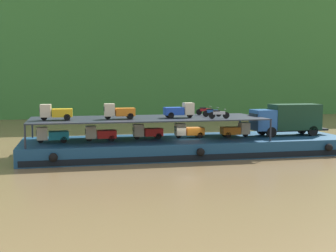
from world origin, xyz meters
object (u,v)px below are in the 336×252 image
Objects in this scene: mini_truck_lower_stern at (52,135)px; mini_truck_lower_fore at (189,131)px; mini_truck_upper_mid at (119,111)px; mini_truck_upper_fore at (180,110)px; mini_truck_lower_mid at (147,131)px; motorcycle_upper_port at (219,114)px; motorcycle_upper_stbd at (205,111)px; mini_truck_lower_aft at (100,133)px; covered_lorry at (287,118)px; mini_truck_upper_stern at (56,112)px; cargo_barge at (187,146)px; motorcycle_upper_centre at (212,112)px; mini_truck_lower_bow at (236,130)px.

mini_truck_lower_stern and mini_truck_lower_fore have the same top height.
mini_truck_upper_mid reaches higher than mini_truck_lower_fore.
mini_truck_upper_mid is 5.61m from mini_truck_upper_fore.
mini_truck_upper_fore is at bearing -18.86° from mini_truck_lower_mid.
motorcycle_upper_stbd is (0.11, 4.50, 0.00)m from motorcycle_upper_port.
mini_truck_lower_fore is (8.36, 0.52, 0.00)m from mini_truck_lower_aft.
mini_truck_upper_stern is (-22.19, -0.67, 1.00)m from covered_lorry.
mini_truck_lower_stern is at bearing 172.49° from motorcycle_upper_port.
cargo_barge is at bearing 1.87° from mini_truck_lower_aft.
mini_truck_lower_aft reaches higher than cargo_barge.
mini_truck_upper_mid is at bearing -175.01° from motorcycle_upper_centre.
cargo_barge is 8.30m from mini_truck_lower_aft.
covered_lorry is 2.85× the size of mini_truck_upper_fore.
mini_truck_upper_stern is (-11.98, -0.71, 3.44)m from cargo_barge.
motorcycle_upper_stbd is at bearing 40.62° from mini_truck_upper_fore.
mini_truck_lower_aft is 0.99× the size of mini_truck_upper_fore.
covered_lorry is at bearing 2.89° from mini_truck_upper_fore.
mini_truck_lower_stern is 1.01× the size of mini_truck_upper_stern.
mini_truck_upper_stern reaches higher than motorcycle_upper_stbd.
motorcycle_upper_port reaches higher than mini_truck_lower_stern.
motorcycle_upper_centre reaches higher than cargo_barge.
motorcycle_upper_port is (-7.89, -2.19, 0.74)m from covered_lorry.
mini_truck_upper_fore is at bearing -1.53° from mini_truck_lower_stern.
mini_truck_lower_mid is at bearing 8.40° from mini_truck_lower_aft.
covered_lorry reaches higher than cargo_barge.
motorcycle_upper_centre is (6.20, -0.36, 1.74)m from mini_truck_lower_mid.
motorcycle_upper_stbd is at bearing 16.95° from mini_truck_lower_mid.
mini_truck_lower_aft is at bearing 169.42° from motorcycle_upper_port.
mini_truck_upper_mid is 8.99m from motorcycle_upper_centre.
motorcycle_upper_port is at bearing -7.51° from mini_truck_lower_stern.
cargo_barge is 11.04× the size of mini_truck_lower_aft.
cargo_barge is 3.85× the size of covered_lorry.
mini_truck_upper_fore reaches higher than mini_truck_lower_mid.
mini_truck_lower_mid is at bearing -163.05° from motorcycle_upper_stbd.
covered_lorry is at bearing 0.72° from mini_truck_lower_aft.
motorcycle_upper_centre is (14.77, 0.31, 1.74)m from mini_truck_lower_stern.
mini_truck_lower_stern is 8.60m from mini_truck_lower_mid.
mini_truck_lower_fore is 1.00× the size of mini_truck_lower_bow.
mini_truck_lower_fore and mini_truck_lower_bow have the same top height.
mini_truck_upper_stern reaches higher than mini_truck_lower_fore.
motorcycle_upper_port is at bearing -10.58° from mini_truck_lower_aft.
mini_truck_lower_stern reaches higher than cargo_barge.
mini_truck_lower_aft is 1.00× the size of mini_truck_lower_mid.
motorcycle_upper_port is at bearing -92.48° from motorcycle_upper_centre.
mini_truck_lower_bow is 2.95m from motorcycle_upper_centre.
cargo_barge is 10.99× the size of mini_truck_upper_stern.
mini_truck_upper_stern is 1.00× the size of mini_truck_upper_fore.
motorcycle_upper_centre is (-7.79, 0.06, 0.74)m from covered_lorry.
mini_truck_lower_aft is (-18.38, -0.23, -1.00)m from covered_lorry.
mini_truck_upper_fore reaches higher than mini_truck_lower_bow.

